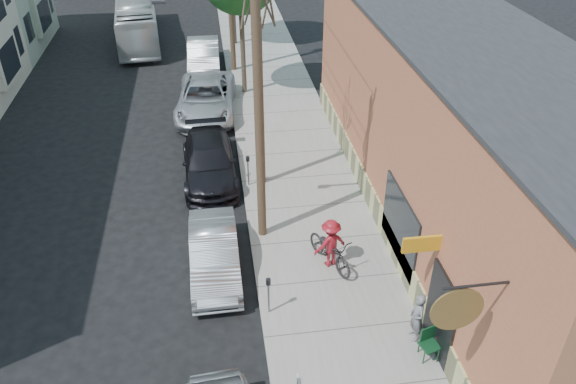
{
  "coord_description": "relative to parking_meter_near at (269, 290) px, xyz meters",
  "views": [
    {
      "loc": [
        1.14,
        -10.54,
        11.89
      ],
      "look_at": [
        3.38,
        4.99,
        1.5
      ],
      "focal_mm": 35.0,
      "sensor_mm": 36.0,
      "label": 1
    }
  ],
  "objects": [
    {
      "name": "ground",
      "position": [
        -2.25,
        -0.94,
        -0.98
      ],
      "size": [
        120.0,
        120.0,
        0.0
      ],
      "primitive_type": "plane",
      "color": "black"
    },
    {
      "name": "sidewalk",
      "position": [
        2.0,
        10.06,
        -0.91
      ],
      "size": [
        4.5,
        58.0,
        0.15
      ],
      "primitive_type": "cube",
      "color": "gray",
      "rests_on": "ground"
    },
    {
      "name": "cafe_building",
      "position": [
        6.74,
        4.05,
        2.32
      ],
      "size": [
        6.6,
        20.2,
        6.61
      ],
      "color": "#B66343",
      "rests_on": "ground"
    },
    {
      "name": "parking_meter_near",
      "position": [
        0.0,
        0.0,
        0.0
      ],
      "size": [
        0.14,
        0.14,
        1.24
      ],
      "color": "slate",
      "rests_on": "sidewalk"
    },
    {
      "name": "parking_meter_far",
      "position": [
        0.0,
        6.8,
        0.0
      ],
      "size": [
        0.14,
        0.14,
        1.24
      ],
      "color": "slate",
      "rests_on": "sidewalk"
    },
    {
      "name": "utility_pole_near",
      "position": [
        0.14,
        3.68,
        4.43
      ],
      "size": [
        3.57,
        0.28,
        10.0
      ],
      "color": "#503A28",
      "rests_on": "sidewalk"
    },
    {
      "name": "tree_bare",
      "position": [
        0.55,
        6.92,
        2.37
      ],
      "size": [
        0.24,
        0.24,
        6.4
      ],
      "color": "#44392C",
      "rests_on": "sidewalk"
    },
    {
      "name": "patio_chair_a",
      "position": [
        3.93,
        -2.21,
        -0.39
      ],
      "size": [
        0.62,
        0.62,
        0.88
      ],
      "primitive_type": null,
      "rotation": [
        0.0,
        0.0,
        0.28
      ],
      "color": "#0F371D",
      "rests_on": "sidewalk"
    },
    {
      "name": "patron_grey",
      "position": [
        3.78,
        -1.52,
        -0.08
      ],
      "size": [
        0.38,
        0.57,
        1.51
      ],
      "primitive_type": "imported",
      "rotation": [
        0.0,
        0.0,
        -1.53
      ],
      "color": "slate",
      "rests_on": "sidewalk"
    },
    {
      "name": "cyclist",
      "position": [
        2.14,
        1.79,
        0.0
      ],
      "size": [
        1.22,
        0.93,
        1.67
      ],
      "primitive_type": "imported",
      "rotation": [
        0.0,
        0.0,
        3.47
      ],
      "color": "maroon",
      "rests_on": "sidewalk"
    },
    {
      "name": "cyclist_bike",
      "position": [
        2.14,
        1.79,
        -0.27
      ],
      "size": [
        1.53,
        2.25,
        1.12
      ],
      "primitive_type": "imported",
      "rotation": [
        0.0,
        0.0,
        0.41
      ],
      "color": "black",
      "rests_on": "sidewalk"
    },
    {
      "name": "car_1",
      "position": [
        -1.45,
        2.14,
        -0.29
      ],
      "size": [
        1.52,
        4.25,
        1.39
      ],
      "primitive_type": "imported",
      "rotation": [
        0.0,
        0.0,
        0.01
      ],
      "color": "#B1B2B9",
      "rests_on": "ground"
    },
    {
      "name": "car_2",
      "position": [
        -1.45,
        7.8,
        -0.25
      ],
      "size": [
        2.15,
        5.07,
        1.46
      ],
      "primitive_type": "imported",
      "rotation": [
        0.0,
        0.0,
        0.02
      ],
      "color": "black",
      "rests_on": "ground"
    },
    {
      "name": "car_3",
      "position": [
        -1.45,
        13.71,
        -0.18
      ],
      "size": [
        3.17,
        6.0,
        1.61
      ],
      "primitive_type": "imported",
      "rotation": [
        0.0,
        0.0,
        -0.09
      ],
      "color": "silver",
      "rests_on": "ground"
    },
    {
      "name": "car_4",
      "position": [
        -1.45,
        19.59,
        -0.16
      ],
      "size": [
        1.82,
        5.0,
        1.64
      ],
      "primitive_type": "imported",
      "rotation": [
        0.0,
        0.0,
        -0.02
      ],
      "color": "#A8ACB0",
      "rests_on": "ground"
    },
    {
      "name": "bus",
      "position": [
        -5.53,
        25.41,
        0.42
      ],
      "size": [
        3.26,
        10.22,
        2.8
      ],
      "primitive_type": "imported",
      "rotation": [
        0.0,
        0.0,
        0.09
      ],
      "color": "white",
      "rests_on": "ground"
    }
  ]
}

